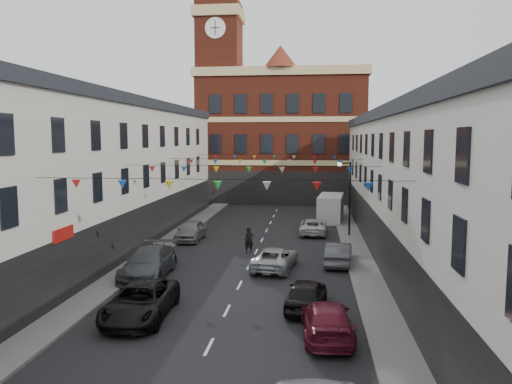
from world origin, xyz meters
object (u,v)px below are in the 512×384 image
at_px(car_left_c, 141,301).
at_px(car_left_d, 149,263).
at_px(car_right_d, 306,294).
at_px(car_right_e, 339,254).
at_px(car_left_e, 191,230).
at_px(car_right_c, 327,319).
at_px(street_lamp, 347,188).
at_px(pedestrian, 249,240).
at_px(car_right_f, 313,227).
at_px(moving_car, 275,258).
at_px(white_van, 331,208).

height_order(car_left_c, car_left_d, car_left_d).
xyz_separation_m(car_right_d, car_right_e, (1.90, 8.35, -0.01)).
height_order(car_left_c, car_right_d, car_left_c).
height_order(car_left_e, car_right_c, car_left_e).
relative_size(street_lamp, car_left_d, 1.05).
relative_size(car_left_d, pedestrian, 3.26).
xyz_separation_m(street_lamp, car_right_f, (-2.63, 0.76, -3.26)).
distance_m(car_right_f, pedestrian, 8.38).
bearing_deg(car_right_c, car_left_e, -64.35).
distance_m(car_right_d, car_right_e, 8.56).
relative_size(moving_car, pedestrian, 2.75).
bearing_deg(pedestrian, car_left_d, -143.43).
bearing_deg(car_right_e, pedestrian, -17.35).
distance_m(car_right_e, white_van, 16.72).
bearing_deg(car_left_d, white_van, 60.04).
relative_size(car_right_d, car_right_f, 0.91).
bearing_deg(car_right_e, white_van, -84.05).
distance_m(car_left_c, moving_car, 10.28).
relative_size(street_lamp, white_van, 1.07).
bearing_deg(moving_car, car_left_e, -39.93).
bearing_deg(moving_car, car_right_f, -93.82).
distance_m(car_left_d, car_right_f, 16.57).
xyz_separation_m(car_left_d, white_van, (10.97, 20.68, 0.41)).
bearing_deg(car_right_d, moving_car, -67.87).
distance_m(car_right_f, moving_car, 11.45).
height_order(car_left_e, car_right_f, car_left_e).
xyz_separation_m(car_right_c, car_right_e, (1.06, 11.46, 0.01)).
xyz_separation_m(car_right_d, pedestrian, (-4.05, 10.95, 0.16)).
distance_m(car_left_e, car_right_e, 12.65).
bearing_deg(street_lamp, car_right_e, -96.66).
height_order(car_right_d, moving_car, car_right_d).
bearing_deg(car_right_d, car_right_e, -96.62).
bearing_deg(car_right_e, car_left_e, -23.62).
xyz_separation_m(street_lamp, car_left_d, (-11.92, -12.96, -3.08)).
xyz_separation_m(car_left_d, pedestrian, (4.92, 6.57, 0.05)).
xyz_separation_m(street_lamp, car_left_c, (-10.15, -19.31, -3.16)).
distance_m(car_left_e, moving_car, 10.53).
xyz_separation_m(car_left_e, car_right_f, (9.38, 3.44, -0.12)).
xyz_separation_m(car_left_c, pedestrian, (3.15, 12.92, 0.13)).
distance_m(car_left_c, car_right_f, 21.43).
distance_m(car_right_e, car_right_f, 9.88).
bearing_deg(car_right_d, car_left_c, 21.49).
bearing_deg(white_van, car_right_e, -84.01).
relative_size(car_left_e, car_right_c, 0.94).
xyz_separation_m(car_right_d, car_right_f, (0.32, 18.10, -0.07)).
bearing_deg(moving_car, car_right_e, -151.55).
height_order(car_right_d, car_right_f, car_right_d).
distance_m(car_left_e, car_right_c, 20.34).
bearing_deg(car_left_c, car_right_e, 46.43).
height_order(car_left_d, white_van, white_van).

